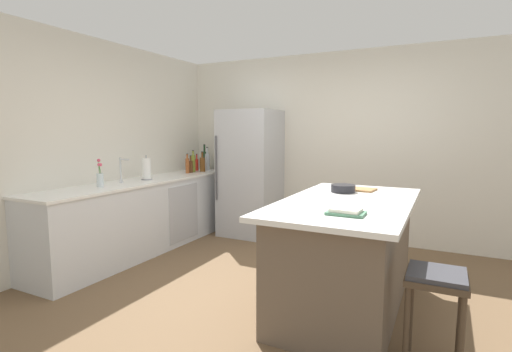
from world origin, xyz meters
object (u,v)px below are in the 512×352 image
(bar_stool, at_px, (436,290))
(whiskey_bottle, at_px, (202,164))
(cutting_board, at_px, (358,189))
(paper_towel_roll, at_px, (147,169))
(cookbook_stack, at_px, (346,212))
(flower_vase, at_px, (100,178))
(kitchen_island, at_px, (346,253))
(wine_bottle, at_px, (205,160))
(olive_oil_bottle, at_px, (193,163))
(refrigerator, at_px, (250,173))
(sink_faucet, at_px, (121,170))
(hot_sauce_bottle, at_px, (197,164))
(vinegar_bottle, at_px, (187,165))
(syrup_bottle, at_px, (191,166))
(mixing_bowl, at_px, (343,188))
(soda_bottle, at_px, (207,161))

(bar_stool, height_order, whiskey_bottle, whiskey_bottle)
(bar_stool, bearing_deg, cutting_board, 121.66)
(paper_towel_roll, bearing_deg, cookbook_stack, -20.30)
(flower_vase, bearing_deg, cutting_board, 17.93)
(kitchen_island, distance_m, bar_stool, 0.94)
(cutting_board, bearing_deg, flower_vase, -162.07)
(wine_bottle, height_order, olive_oil_bottle, wine_bottle)
(whiskey_bottle, height_order, cutting_board, whiskey_bottle)
(refrigerator, relative_size, cutting_board, 5.12)
(paper_towel_roll, height_order, cookbook_stack, paper_towel_roll)
(sink_faucet, distance_m, hot_sauce_bottle, 1.57)
(olive_oil_bottle, relative_size, vinegar_bottle, 1.14)
(bar_stool, bearing_deg, paper_towel_roll, 162.11)
(kitchen_island, xyz_separation_m, syrup_bottle, (-2.65, 1.39, 0.53))
(flower_vase, xyz_separation_m, syrup_bottle, (0.02, 1.63, -0.01))
(sink_faucet, height_order, vinegar_bottle, sink_faucet)
(syrup_bottle, bearing_deg, mixing_bowl, -21.33)
(syrup_bottle, bearing_deg, paper_towel_roll, -90.19)
(mixing_bowl, bearing_deg, syrup_bottle, 158.67)
(paper_towel_roll, bearing_deg, wine_bottle, 92.91)
(refrigerator, height_order, olive_oil_bottle, refrigerator)
(refrigerator, relative_size, hot_sauce_bottle, 6.94)
(syrup_bottle, height_order, vinegar_bottle, vinegar_bottle)
(vinegar_bottle, bearing_deg, cutting_board, -14.99)
(hot_sauce_bottle, distance_m, cookbook_stack, 3.64)
(olive_oil_bottle, bearing_deg, sink_faucet, -91.64)
(kitchen_island, height_order, wine_bottle, wine_bottle)
(whiskey_bottle, bearing_deg, cutting_board, -21.10)
(wine_bottle, xyz_separation_m, hot_sauce_bottle, (-0.02, -0.18, -0.06))
(kitchen_island, distance_m, sink_faucet, 2.78)
(paper_towel_roll, distance_m, cookbook_stack, 2.96)
(cookbook_stack, bearing_deg, mixing_bowl, 104.99)
(wine_bottle, xyz_separation_m, cutting_board, (2.68, -1.25, -0.12))
(sink_faucet, height_order, whiskey_bottle, whiskey_bottle)
(olive_oil_bottle, height_order, vinegar_bottle, olive_oil_bottle)
(paper_towel_roll, xyz_separation_m, vinegar_bottle, (0.01, 0.84, -0.01))
(bar_stool, bearing_deg, vinegar_bottle, 150.21)
(syrup_bottle, distance_m, mixing_bowl, 2.70)
(syrup_bottle, bearing_deg, wine_bottle, 98.90)
(olive_oil_bottle, xyz_separation_m, cookbook_stack, (2.80, -2.05, -0.08))
(flower_vase, relative_size, soda_bottle, 0.85)
(hot_sauce_bottle, height_order, vinegar_bottle, vinegar_bottle)
(flower_vase, bearing_deg, bar_stool, -6.35)
(kitchen_island, height_order, refrigerator, refrigerator)
(paper_towel_roll, distance_m, soda_bottle, 1.31)
(soda_bottle, relative_size, cookbook_stack, 1.41)
(paper_towel_roll, bearing_deg, bar_stool, -17.89)
(sink_faucet, relative_size, whiskey_bottle, 0.98)
(refrigerator, height_order, soda_bottle, refrigerator)
(vinegar_bottle, relative_size, mixing_bowl, 1.26)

